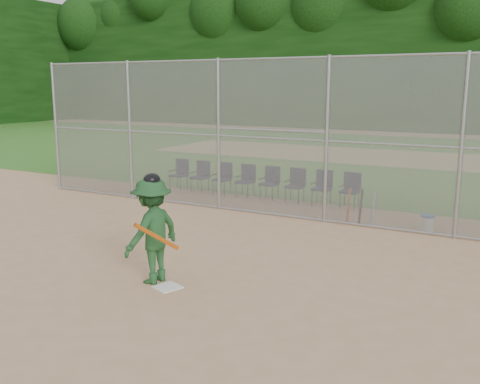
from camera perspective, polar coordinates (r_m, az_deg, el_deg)
The scene contains 17 objects.
ground at distance 9.48m, azimuth -7.31°, elevation -9.16°, with size 100.00×100.00×0.00m, color tan.
grass_strip at distance 25.93m, azimuth 16.56°, elevation 3.51°, with size 100.00×100.00×0.00m, color #336E21.
dirt_patch_far at distance 25.93m, azimuth 16.56°, elevation 3.52°, with size 24.00×24.00×0.00m, color tan.
backstop_fence at distance 13.31m, azimuth 5.15°, elevation 5.95°, with size 16.09×0.09×4.00m.
treeline at distance 27.77m, azimuth 18.11°, elevation 15.28°, with size 81.00×60.00×11.00m.
home_plate at distance 9.09m, azimuth -7.73°, elevation -10.01°, with size 0.39×0.39×0.02m, color white.
batter_at_plate at distance 9.11m, azimuth -9.35°, elevation -4.02°, with size 1.02×1.34×1.89m.
water_cooler at distance 13.03m, azimuth 19.37°, elevation -3.14°, with size 0.30×0.30×0.38m.
spare_bats at distance 13.23m, azimuth 12.75°, elevation -1.55°, with size 0.66×0.27×0.85m.
chair_0 at distance 17.33m, azimuth -6.57°, elevation 1.85°, with size 0.54×0.52×0.96m, color black, non-canonical shape.
chair_1 at distance 16.89m, azimuth -4.32°, elevation 1.64°, with size 0.54×0.52×0.96m, color black, non-canonical shape.
chair_2 at distance 16.47m, azimuth -1.95°, elevation 1.42°, with size 0.54×0.52×0.96m, color black, non-canonical shape.
chair_3 at distance 16.08m, azimuth 0.54°, elevation 1.19°, with size 0.54×0.52×0.96m, color black, non-canonical shape.
chair_4 at distance 15.73m, azimuth 3.14°, elevation 0.94°, with size 0.54×0.52×0.96m, color black, non-canonical shape.
chair_5 at distance 15.40m, azimuth 5.86°, elevation 0.68°, with size 0.54×0.52×0.96m, color black, non-canonical shape.
chair_6 at distance 15.12m, azimuth 8.69°, elevation 0.41°, with size 0.54×0.52×0.96m, color black, non-canonical shape.
chair_7 at distance 14.87m, azimuth 11.62°, elevation 0.13°, with size 0.54×0.52×0.96m, color black, non-canonical shape.
Camera 1 is at (5.24, -7.18, 3.29)m, focal length 40.00 mm.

